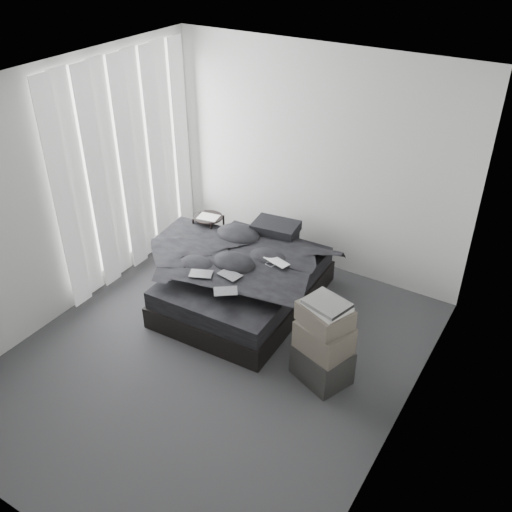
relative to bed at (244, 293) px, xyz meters
The scene contains 25 objects.
floor 0.96m from the bed, 76.09° to the right, with size 3.60×4.20×0.01m, color #363538.
ceiling 2.66m from the bed, 76.09° to the right, with size 3.60×4.20×0.01m, color white.
wall_back 1.68m from the bed, 78.90° to the left, with size 3.60×0.01×2.60m, color silver.
wall_front 3.26m from the bed, 85.66° to the right, with size 3.60×0.01×2.60m, color silver.
wall_left 2.17m from the bed, 149.40° to the right, with size 0.01×4.20×2.60m, color silver.
wall_right 2.52m from the bed, 24.58° to the right, with size 0.01×4.20×2.60m, color silver.
window_left 1.98m from the bed, behind, with size 0.02×2.00×2.30m, color white.
curtain_left 1.89m from the bed, behind, with size 0.06×2.12×2.48m, color white.
bed is the anchor object (origin of this frame).
mattress 0.22m from the bed, 90.00° to the right, with size 1.32×1.76×0.19m, color black.
duvet 0.42m from the bed, 88.04° to the right, with size 1.34×1.55×0.21m, color black.
pillow_lower 0.80m from the bed, 95.54° to the left, with size 0.55×0.37×0.12m, color black.
pillow_upper 0.85m from the bed, 90.49° to the left, with size 0.51×0.35×0.11m, color black.
laptop 0.64m from the bed, ahead, with size 0.29×0.19×0.02m, color silver.
comic_a 0.75m from the bed, 112.48° to the right, with size 0.23×0.15×0.01m, color black.
comic_b 0.64m from the bed, 80.91° to the right, with size 0.23×0.15×0.01m, color black.
comic_c 0.83m from the bed, 73.62° to the right, with size 0.23×0.15×0.01m, color black.
side_stand 0.95m from the bed, 149.39° to the left, with size 0.34×0.34×0.62m, color black.
papers 1.05m from the bed, 149.58° to the left, with size 0.24×0.18×0.01m, color white.
floor_books 0.74m from the bed, 165.10° to the right, with size 0.15×0.21×0.15m, color black.
box_lower 1.39m from the bed, 26.26° to the right, with size 0.49×0.38×0.36m, color black.
box_mid 1.45m from the bed, 26.66° to the right, with size 0.45×0.36×0.27m, color #544C42.
box_upper 1.51m from the bed, 26.30° to the right, with size 0.43×0.35×0.19m, color #544C42.
art_book_white 1.57m from the bed, 26.26° to the right, with size 0.37×0.30×0.04m, color silver.
art_book_snake 1.59m from the bed, 26.66° to the right, with size 0.36×0.29×0.03m, color silver.
Camera 1 is at (2.55, -3.34, 3.83)m, focal length 40.00 mm.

